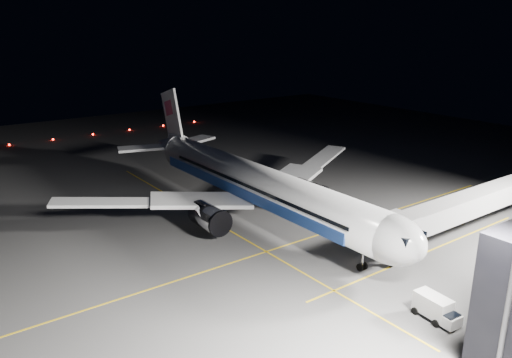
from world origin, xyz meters
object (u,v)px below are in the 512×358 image
at_px(service_truck, 436,308).
at_px(baggage_tug, 279,187).
at_px(safety_cone_c, 294,196).
at_px(airliner, 253,183).
at_px(safety_cone_a, 290,186).
at_px(safety_cone_b, 345,210).
at_px(jet_bridge, 466,205).

xyz_separation_m(service_truck, baggage_tug, (-39.61, 12.40, -0.54)).
bearing_deg(baggage_tug, safety_cone_c, 1.66).
relative_size(airliner, safety_cone_a, 96.16).
distance_m(service_truck, safety_cone_b, 29.47).
height_order(service_truck, safety_cone_b, service_truck).
bearing_deg(baggage_tug, airliner, -50.76).
xyz_separation_m(jet_bridge, safety_cone_a, (-30.00, -5.18, -4.26)).
bearing_deg(jet_bridge, baggage_tug, -165.55).
height_order(service_truck, safety_cone_a, service_truck).
xyz_separation_m(baggage_tug, safety_cone_b, (13.86, 1.93, -0.41)).
bearing_deg(airliner, safety_cone_a, 118.26).
bearing_deg(safety_cone_a, safety_cone_c, -32.06).
xyz_separation_m(baggage_tug, safety_cone_c, (4.43, -0.34, -0.42)).
relative_size(baggage_tug, safety_cone_c, 3.69).
height_order(jet_bridge, baggage_tug, jet_bridge).
bearing_deg(airliner, baggage_tug, 123.24).
bearing_deg(safety_cone_b, baggage_tug, -172.08).
relative_size(service_truck, safety_cone_b, 7.28).
xyz_separation_m(service_truck, safety_cone_b, (-25.74, 14.33, -0.95)).
bearing_deg(safety_cone_a, airliner, -61.74).
bearing_deg(safety_cone_b, safety_cone_a, 177.58).
bearing_deg(baggage_tug, jet_bridge, 20.46).
bearing_deg(safety_cone_a, service_truck, -20.58).
distance_m(baggage_tug, safety_cone_a, 2.56).
bearing_deg(safety_cone_c, service_truck, -18.93).
relative_size(airliner, safety_cone_c, 95.41).
xyz_separation_m(safety_cone_a, safety_cone_c, (4.56, -2.86, 0.00)).
bearing_deg(jet_bridge, service_truck, -64.14).
relative_size(jet_bridge, safety_cone_c, 53.38).
xyz_separation_m(safety_cone_b, safety_cone_c, (-9.44, -2.27, -0.01)).
xyz_separation_m(jet_bridge, safety_cone_b, (-16.00, -5.77, -4.25)).
distance_m(airliner, safety_cone_c, 11.38).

